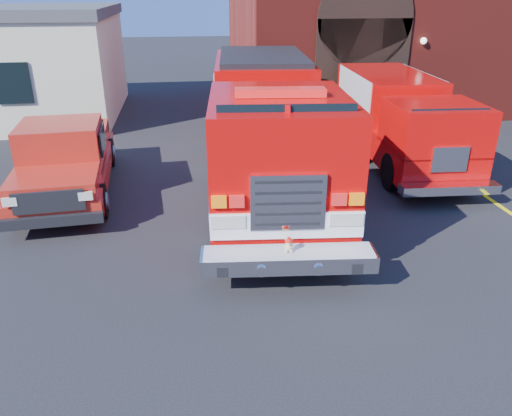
{
  "coord_description": "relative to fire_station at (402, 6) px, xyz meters",
  "views": [
    {
      "loc": [
        -1.21,
        -9.51,
        5.02
      ],
      "look_at": [
        0.0,
        -1.2,
        1.3
      ],
      "focal_mm": 35.0,
      "sensor_mm": 36.0,
      "label": 1
    }
  ],
  "objects": [
    {
      "name": "ground",
      "position": [
        -8.99,
        -13.98,
        -4.25
      ],
      "size": [
        100.0,
        100.0,
        0.0
      ],
      "primitive_type": "plane",
      "color": "black",
      "rests_on": "ground"
    },
    {
      "name": "parking_stripe_near",
      "position": [
        -2.49,
        -12.98,
        -4.25
      ],
      "size": [
        0.12,
        3.0,
        0.01
      ],
      "primitive_type": "cube",
      "color": "yellow",
      "rests_on": "ground"
    },
    {
      "name": "parking_stripe_mid",
      "position": [
        -2.49,
        -9.98,
        -4.25
      ],
      "size": [
        0.12,
        3.0,
        0.01
      ],
      "primitive_type": "cube",
      "color": "yellow",
      "rests_on": "ground"
    },
    {
      "name": "parking_stripe_far",
      "position": [
        -2.49,
        -6.98,
        -4.25
      ],
      "size": [
        0.12,
        3.0,
        0.01
      ],
      "primitive_type": "cube",
      "color": "yellow",
      "rests_on": "ground"
    },
    {
      "name": "fire_station",
      "position": [
        0.0,
        0.0,
        0.0
      ],
      "size": [
        15.2,
        10.2,
        8.45
      ],
      "color": "maroon",
      "rests_on": "ground"
    },
    {
      "name": "fire_engine",
      "position": [
        -8.03,
        -10.75,
        -2.57
      ],
      "size": [
        3.9,
        10.75,
        3.24
      ],
      "color": "black",
      "rests_on": "ground"
    },
    {
      "name": "pickup_truck",
      "position": [
        -13.33,
        -10.46,
        -3.34
      ],
      "size": [
        2.52,
        6.05,
        1.94
      ],
      "color": "black",
      "rests_on": "ground"
    },
    {
      "name": "secondary_truck",
      "position": [
        -3.6,
        -9.0,
        -2.89
      ],
      "size": [
        2.85,
        7.82,
        2.49
      ],
      "color": "black",
      "rests_on": "ground"
    }
  ]
}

